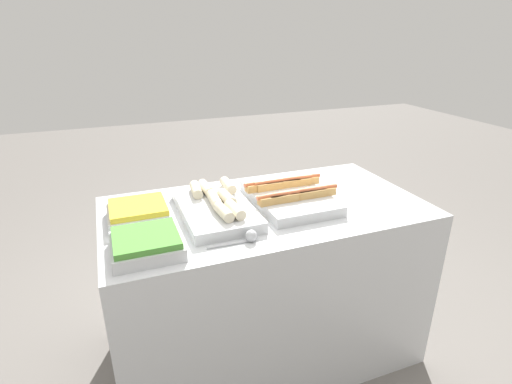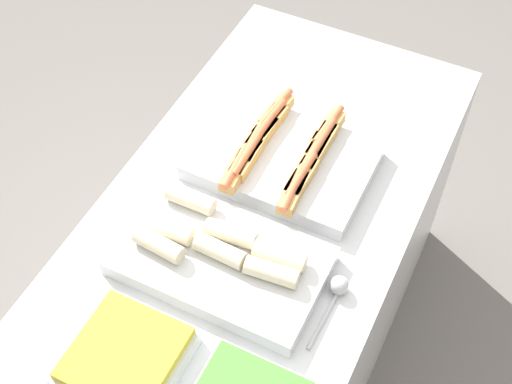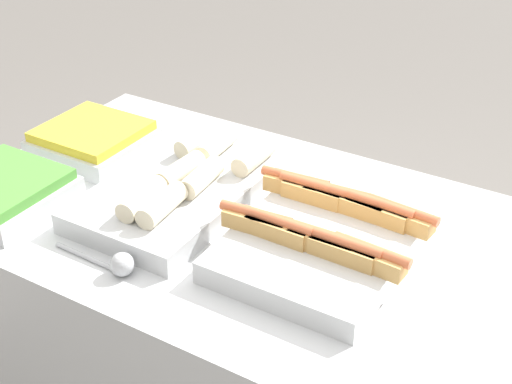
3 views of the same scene
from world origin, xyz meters
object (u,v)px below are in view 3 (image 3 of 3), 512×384
object	(u,v)px
tray_side_front	(4,191)
serving_spoon_near	(117,263)
tray_side_back	(93,140)
tray_wraps	(185,185)
tray_hotdogs	(329,231)

from	to	relation	value
tray_side_front	serving_spoon_near	bearing A→B (deg)	-9.16
tray_side_front	serving_spoon_near	world-z (taller)	tray_side_front
tray_side_back	tray_side_front	bearing A→B (deg)	-90.00
tray_wraps	tray_side_back	size ratio (longest dim) A/B	2.01
tray_side_back	tray_wraps	bearing A→B (deg)	-10.53
tray_side_front	tray_side_back	bearing A→B (deg)	90.00
tray_hotdogs	tray_wraps	world-z (taller)	tray_hotdogs
tray_hotdogs	tray_side_front	distance (m)	0.74
serving_spoon_near	tray_wraps	bearing A→B (deg)	99.43
tray_wraps	tray_side_back	distance (m)	0.34
tray_hotdogs	tray_side_back	bearing A→B (deg)	174.72
tray_wraps	serving_spoon_near	bearing A→B (deg)	-80.57
tray_side_back	serving_spoon_near	bearing A→B (deg)	-43.02
tray_wraps	tray_side_front	distance (m)	0.41
tray_wraps	serving_spoon_near	size ratio (longest dim) A/B	2.53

